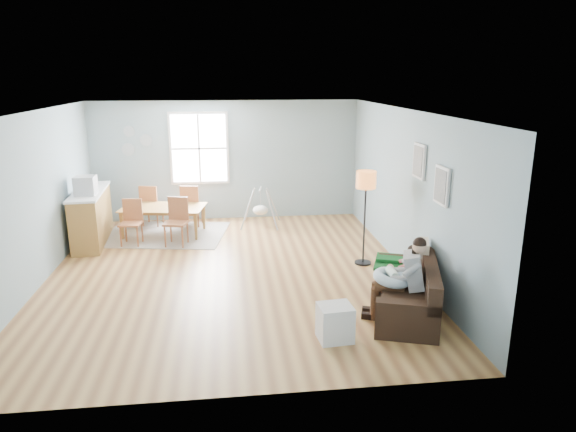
{
  "coord_description": "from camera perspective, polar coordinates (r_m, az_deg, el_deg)",
  "views": [
    {
      "loc": [
        -0.0,
        -8.19,
        3.24
      ],
      "look_at": [
        0.98,
        -0.12,
        1.0
      ],
      "focal_mm": 32.0,
      "sensor_mm": 36.0,
      "label": 1
    }
  ],
  "objects": [
    {
      "name": "chair_ne",
      "position": [
        11.42,
        -10.73,
        1.42
      ],
      "size": [
        0.5,
        0.5,
        0.94
      ],
      "color": "brown",
      "rests_on": "rug"
    },
    {
      "name": "counter",
      "position": [
        10.9,
        -21.0,
        -0.01
      ],
      "size": [
        0.68,
        1.92,
        1.05
      ],
      "color": "olive",
      "rests_on": "room"
    },
    {
      "name": "wall_plates",
      "position": [
        11.91,
        -16.7,
        7.96
      ],
      "size": [
        0.67,
        0.02,
        0.66
      ],
      "color": "#8999A4",
      "rests_on": "room"
    },
    {
      "name": "pictures",
      "position": [
        7.85,
        15.47,
        4.66
      ],
      "size": [
        0.05,
        1.34,
        0.74
      ],
      "color": "silver",
      "rests_on": "room"
    },
    {
      "name": "chair_nw",
      "position": [
        11.66,
        -15.03,
        1.41
      ],
      "size": [
        0.51,
        0.51,
        0.93
      ],
      "color": "brown",
      "rests_on": "rug"
    },
    {
      "name": "father",
      "position": [
        7.11,
        12.61,
        -6.47
      ],
      "size": [
        0.88,
        0.57,
        1.19
      ],
      "color": "#9C9C9F",
      "rests_on": "sofa"
    },
    {
      "name": "baby_swing",
      "position": [
        11.33,
        -3.08,
        0.74
      ],
      "size": [
        0.93,
        0.95,
        0.84
      ],
      "color": "#B5B5BA",
      "rests_on": "room"
    },
    {
      "name": "chair_se",
      "position": [
        10.27,
        -12.23,
        -0.23
      ],
      "size": [
        0.51,
        0.51,
        0.94
      ],
      "color": "brown",
      "rests_on": "rug"
    },
    {
      "name": "infant",
      "position": [
        7.12,
        11.47,
        -6.11
      ],
      "size": [
        0.13,
        0.34,
        0.13
      ],
      "color": "silver",
      "rests_on": "nursing_pillow"
    },
    {
      "name": "chair_sw",
      "position": [
        10.54,
        -16.98,
        -0.33
      ],
      "size": [
        0.45,
        0.45,
        0.89
      ],
      "color": "brown",
      "rests_on": "rug"
    },
    {
      "name": "nursing_pillow",
      "position": [
        7.12,
        11.48,
        -6.73
      ],
      "size": [
        0.7,
        0.69,
        0.21
      ],
      "primitive_type": "torus",
      "rotation": [
        0.0,
        0.14,
        -0.44
      ],
      "color": "silver",
      "rests_on": "father"
    },
    {
      "name": "rug",
      "position": [
        11.1,
        -13.55,
        -1.97
      ],
      "size": [
        2.77,
        2.28,
        0.01
      ],
      "primitive_type": "cube",
      "rotation": [
        0.0,
        0.0,
        -0.17
      ],
      "color": "gray",
      "rests_on": "room"
    },
    {
      "name": "window",
      "position": [
        11.77,
        -9.84,
        7.42
      ],
      "size": [
        1.32,
        0.08,
        1.62
      ],
      "color": "silver",
      "rests_on": "room"
    },
    {
      "name": "toddler",
      "position": [
        7.53,
        12.93,
        -5.26
      ],
      "size": [
        0.49,
        0.35,
        0.72
      ],
      "color": "silver",
      "rests_on": "sofa"
    },
    {
      "name": "monitor",
      "position": [
        10.4,
        -21.61,
        3.18
      ],
      "size": [
        0.38,
        0.36,
        0.35
      ],
      "color": "#B5B5BA",
      "rests_on": "counter"
    },
    {
      "name": "sofa",
      "position": [
        7.5,
        13.34,
        -8.37
      ],
      "size": [
        1.33,
        2.02,
        0.76
      ],
      "color": "black",
      "rests_on": "room"
    },
    {
      "name": "beige_pillow",
      "position": [
        7.82,
        14.83,
        -4.23
      ],
      "size": [
        0.26,
        0.45,
        0.44
      ],
      "primitive_type": "cube",
      "rotation": [
        0.0,
        0.0,
        -0.33
      ],
      "color": "beige",
      "rests_on": "sofa"
    },
    {
      "name": "dining_table",
      "position": [
        11.02,
        -13.64,
        -0.54
      ],
      "size": [
        1.82,
        1.21,
        0.59
      ],
      "primitive_type": "imported",
      "rotation": [
        0.0,
        0.0,
        -0.17
      ],
      "color": "olive",
      "rests_on": "rug"
    },
    {
      "name": "room",
      "position": [
        8.23,
        -6.96,
        9.58
      ],
      "size": [
        8.4,
        9.4,
        3.9
      ],
      "color": "brown"
    },
    {
      "name": "green_throw",
      "position": [
        8.0,
        12.77,
        -5.16
      ],
      "size": [
        1.07,
        1.0,
        0.04
      ],
      "primitive_type": "cube",
      "rotation": [
        0.0,
        0.0,
        -0.37
      ],
      "color": "#145922",
      "rests_on": "sofa"
    },
    {
      "name": "floor_lamp",
      "position": [
        8.87,
        8.65,
        3.12
      ],
      "size": [
        0.34,
        0.34,
        1.67
      ],
      "color": "black",
      "rests_on": "room"
    },
    {
      "name": "storage_cube",
      "position": [
        6.61,
        5.18,
        -11.72
      ],
      "size": [
        0.45,
        0.41,
        0.46
      ],
      "color": "white",
      "rests_on": "room"
    }
  ]
}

